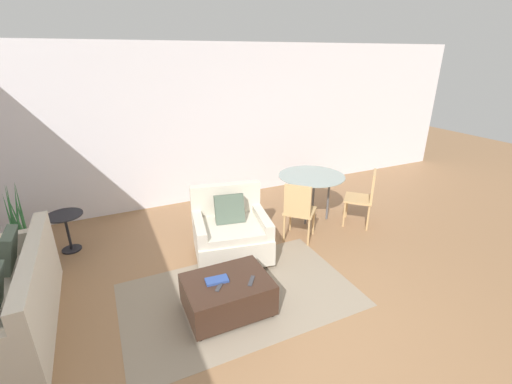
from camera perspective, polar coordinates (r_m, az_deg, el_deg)
name	(u,v)px	position (r m, az deg, el deg)	size (l,w,h in m)	color
ground_plane	(299,339)	(3.62, 7.23, -23.16)	(20.00, 20.00, 0.00)	#936B47
wall_back	(189,127)	(6.15, -11.11, 10.58)	(12.00, 0.06, 2.75)	white
area_rug	(240,295)	(4.08, -2.70, -16.72)	(2.59, 1.60, 0.01)	gray
couch	(7,306)	(4.22, -36.07, -15.16)	(0.85, 1.86, 0.90)	beige
armchair	(231,232)	(4.60, -4.20, -6.71)	(1.09, 1.01, 0.92)	beige
ottoman	(228,294)	(3.77, -4.77, -16.56)	(0.88, 0.66, 0.38)	#382319
book_stack	(217,280)	(3.65, -6.54, -14.39)	(0.24, 0.15, 0.03)	#2D478C
tv_remote_primary	(219,287)	(3.57, -6.17, -15.47)	(0.12, 0.13, 0.01)	#333338
tv_remote_secondary	(251,281)	(3.63, -0.77, -14.57)	(0.13, 0.16, 0.01)	#333338
potted_plant	(24,243)	(5.49, -34.19, -7.01)	(0.40, 0.40, 1.08)	#333338
side_table	(66,225)	(5.35, -29.06, -4.85)	(0.47, 0.47, 0.55)	black
dining_table	(311,180)	(5.63, 9.20, 1.94)	(1.07, 1.07, 0.73)	#8C9E99
dining_chair_near_left	(299,208)	(4.90, 7.12, -2.71)	(0.59, 0.59, 0.90)	tan
dining_chair_near_right	(365,195)	(5.60, 17.70, -0.41)	(0.59, 0.59, 0.90)	tan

